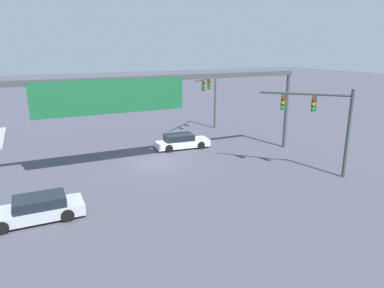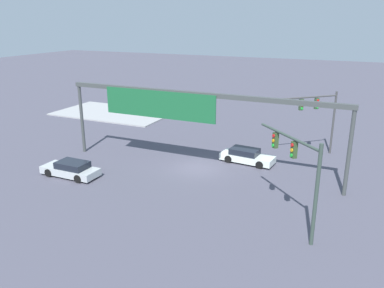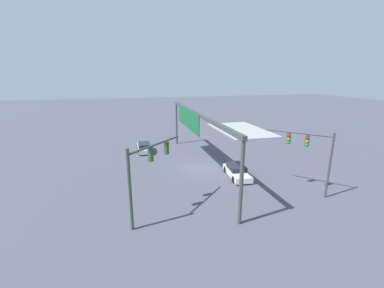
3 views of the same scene
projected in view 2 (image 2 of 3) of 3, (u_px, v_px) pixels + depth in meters
The scene contains 7 objects.
ground_plane at pixel (199, 168), 32.02m from camera, with size 189.79×189.79×0.00m, color #494856.
sidewalk_corner at pixel (114, 113), 50.28m from camera, with size 14.52×8.54×0.15m, color #97999A.
traffic_signal_near_corner at pixel (319, 110), 33.70m from camera, with size 4.23×3.88×5.68m.
traffic_signal_opposite_side at pixel (299, 165), 21.38m from camera, with size 4.21×4.20×5.75m.
overhead_sign_gantry at pixel (184, 105), 30.17m from camera, with size 22.90×0.43×6.40m.
sedan_car_approaching at pixel (247, 156), 33.00m from camera, with size 4.64×2.13×1.21m.
sedan_car_waiting_far at pixel (71, 169), 30.12m from camera, with size 4.62×1.85×1.21m.
Camera 2 is at (-11.84, 27.43, 11.70)m, focal length 36.39 mm.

